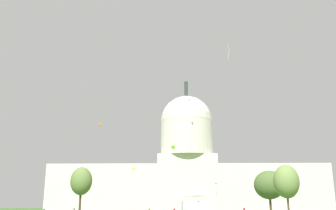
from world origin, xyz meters
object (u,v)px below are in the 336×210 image
object	(u,v)px
kite_lime_low	(173,147)
tree_east_mid	(269,185)
capitol_building	(187,168)
kite_magenta_low	(210,168)
kite_red_high	(190,101)
kite_white_high	(228,48)
kite_yellow_low	(134,169)
event_tent	(196,200)
tree_east_near	(286,182)
kite_black_low	(217,186)
tree_west_near	(81,181)
kite_orange_mid	(100,125)

from	to	relation	value
kite_lime_low	tree_east_mid	bearing A→B (deg)	87.94
capitol_building	tree_east_mid	world-z (taller)	capitol_building
kite_magenta_low	kite_red_high	size ratio (longest dim) A/B	0.30
kite_lime_low	kite_white_high	xyz separation A→B (m)	(16.51, 6.73, 30.72)
tree_east_mid	kite_yellow_low	bearing A→B (deg)	-177.30
capitol_building	event_tent	xyz separation A→B (m)	(-0.74, -108.80, -17.19)
tree_east_near	kite_black_low	world-z (taller)	tree_east_near
kite_magenta_low	kite_lime_low	distance (m)	25.86
kite_black_low	capitol_building	bearing A→B (deg)	-22.40
tree_west_near	kite_magenta_low	distance (m)	40.44
kite_magenta_low	kite_white_high	size ratio (longest dim) A/B	0.28
kite_black_low	tree_west_near	bearing A→B (deg)	83.36
event_tent	kite_yellow_low	xyz separation A→B (m)	(-19.12, 49.45, 11.12)
tree_east_mid	kite_black_low	xyz separation A→B (m)	(-17.47, 5.25, -0.01)
kite_orange_mid	kite_lime_low	world-z (taller)	kite_orange_mid
kite_magenta_low	kite_lime_low	bearing A→B (deg)	28.19
kite_white_high	kite_lime_low	bearing A→B (deg)	-8.53
kite_black_low	kite_lime_low	xyz separation A→B (m)	(-15.09, -40.21, 7.88)
kite_orange_mid	kite_yellow_low	bearing A→B (deg)	-143.70
event_tent	kite_orange_mid	distance (m)	72.61
kite_black_low	tree_east_near	bearing A→B (deg)	174.70
tree_east_near	kite_red_high	world-z (taller)	kite_red_high
kite_yellow_low	kite_lime_low	bearing A→B (deg)	8.32
kite_red_high	kite_lime_low	distance (m)	78.04
tree_east_near	kite_magenta_low	world-z (taller)	kite_magenta_low
tree_east_mid	kite_red_high	bearing A→B (deg)	125.61
capitol_building	kite_black_low	distance (m)	53.93
kite_lime_low	kite_white_high	distance (m)	35.52
kite_white_high	kite_orange_mid	bearing A→B (deg)	-68.32
kite_black_low	kite_white_high	bearing A→B (deg)	149.83
tree_west_near	kite_red_high	size ratio (longest dim) A/B	3.18
tree_east_near	kite_red_high	size ratio (longest dim) A/B	3.05
kite_orange_mid	kite_red_high	xyz separation A→B (m)	(35.06, 29.64, 17.11)
tree_east_near	kite_magenta_low	distance (m)	24.80
event_tent	kite_white_high	size ratio (longest dim) A/B	1.41
kite_orange_mid	event_tent	bearing A→B (deg)	-173.05
kite_orange_mid	capitol_building	bearing A→B (deg)	-56.50
capitol_building	kite_black_low	world-z (taller)	capitol_building
kite_white_high	kite_yellow_low	bearing A→B (deg)	-71.07
kite_red_high	kite_white_high	world-z (taller)	kite_red_high
kite_orange_mid	kite_red_high	world-z (taller)	kite_red_high
tree_west_near	kite_orange_mid	distance (m)	31.63
tree_east_mid	kite_red_high	xyz separation A→B (m)	(-25.64, 35.81, 40.03)
event_tent	kite_white_high	world-z (taller)	kite_white_high
kite_red_high	kite_white_high	xyz separation A→B (m)	(9.60, -64.04, -1.44)
tree_east_near	kite_orange_mid	size ratio (longest dim) A/B	10.34
tree_west_near	kite_red_high	xyz separation A→B (m)	(35.47, 51.81, 39.67)
tree_east_near	kite_lime_low	xyz separation A→B (m)	(-31.24, -8.93, 8.34)
capitol_building	tree_west_near	xyz separation A→B (m)	(-34.30, -73.15, -10.94)
kite_lime_low	event_tent	bearing A→B (deg)	-32.41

